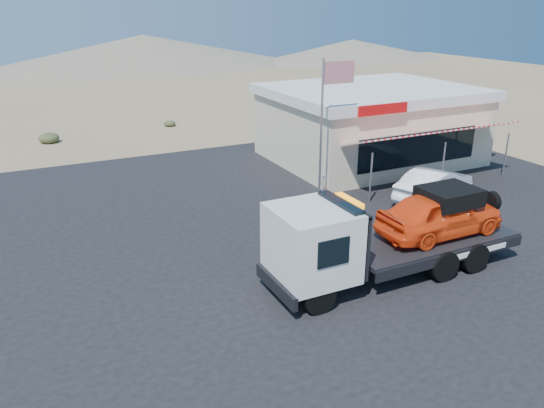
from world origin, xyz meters
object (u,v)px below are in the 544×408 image
object	(u,v)px
flagpole	(327,114)
jerky_store	(370,123)
tow_truck	(391,230)
white_sedan	(434,185)

from	to	relation	value
flagpole	jerky_store	bearing A→B (deg)	38.79
tow_truck	white_sedan	distance (m)	7.55
jerky_store	tow_truck	bearing A→B (deg)	-123.11
tow_truck	white_sedan	size ratio (longest dim) A/B	1.96
tow_truck	white_sedan	xyz separation A→B (m)	(5.96, 4.56, -0.79)
flagpole	tow_truck	bearing A→B (deg)	-104.50
tow_truck	jerky_store	world-z (taller)	jerky_store
tow_truck	flagpole	distance (m)	7.31
tow_truck	flagpole	size ratio (longest dim) A/B	1.40
white_sedan	tow_truck	bearing A→B (deg)	108.96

